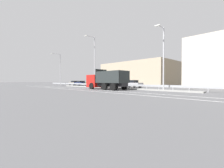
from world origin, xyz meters
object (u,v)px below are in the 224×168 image
parked_car_0 (74,83)px  parked_car_4 (132,84)px  parked_car_2 (93,83)px  street_lamp_0 (60,68)px  parked_car_3 (110,83)px  dump_truck (103,82)px  median_road_sign (104,81)px  street_lamp_1 (94,60)px  street_lamp_2 (163,56)px  parked_car_1 (81,83)px

parked_car_0 → parked_car_4: (23.21, -0.35, 0.05)m
parked_car_2 → parked_car_4: 13.20m
street_lamp_0 → parked_car_3: 16.10m
dump_truck → median_road_sign: dump_truck is taller
parked_car_2 → parked_car_4: parked_car_4 is taller
street_lamp_1 → median_road_sign: bearing=1.1°
dump_truck → street_lamp_2: (8.92, 2.91, 3.47)m
median_road_sign → parked_car_0: size_ratio=0.59×
median_road_sign → parked_car_4: size_ratio=0.57×
street_lamp_0 → parked_car_4: 22.17m
street_lamp_1 → parked_car_2: bearing=144.0°
street_lamp_1 → parked_car_1: street_lamp_1 is taller
parked_car_0 → dump_truck: bearing=-108.5°
street_lamp_0 → street_lamp_2: 30.42m
parked_car_0 → parked_car_2: bearing=-89.7°
median_road_sign → parked_car_0: bearing=165.0°
street_lamp_2 → street_lamp_0: bearing=-179.7°
dump_truck → parked_car_2: (-13.63, 8.38, -0.47)m
median_road_sign → parked_car_2: size_ratio=0.55×
dump_truck → parked_car_0: 25.16m
street_lamp_2 → parked_car_2: bearing=166.3°
street_lamp_1 → parked_car_0: bearing=162.3°
parked_car_2 → parked_car_1: bearing=95.5°
street_lamp_2 → parked_car_2: (-22.55, 5.48, -3.94)m
street_lamp_0 → street_lamp_1: (15.21, 0.30, 0.74)m
street_lamp_0 → parked_car_1: street_lamp_0 is taller
dump_truck → parked_car_3: dump_truck is taller
street_lamp_2 → parked_car_4: (-9.35, 5.32, -3.94)m
street_lamp_1 → parked_car_0: (-17.36, 5.54, -5.03)m
street_lamp_1 → parked_car_1: size_ratio=2.49×
dump_truck → parked_car_3: size_ratio=1.64×
parked_car_1 → parked_car_3: 12.00m
parked_car_4 → dump_truck: bearing=-176.3°
parked_car_1 → parked_car_3: bearing=-87.5°
street_lamp_0 → parked_car_4: size_ratio=2.04×
street_lamp_0 → street_lamp_1: 15.23m
dump_truck → street_lamp_2: bearing=-73.9°
dump_truck → parked_car_1: size_ratio=1.80×
parked_car_3 → parked_car_4: 6.49m
median_road_sign → street_lamp_2: (12.14, -0.20, 3.35)m
street_lamp_2 → parked_car_0: street_lamp_2 is taller
street_lamp_2 → parked_car_1: size_ratio=2.03×
median_road_sign → parked_car_1: 16.41m
street_lamp_2 → parked_car_2: 23.54m
parked_car_1 → parked_car_4: size_ratio=0.96×
street_lamp_0 → street_lamp_2: (30.42, 0.16, -0.29)m
parked_car_2 → parked_car_0: bearing=88.5°
dump_truck → street_lamp_1: 8.31m
parked_car_1 → street_lamp_1: bearing=-109.7°
parked_car_2 → parked_car_3: bearing=-92.5°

